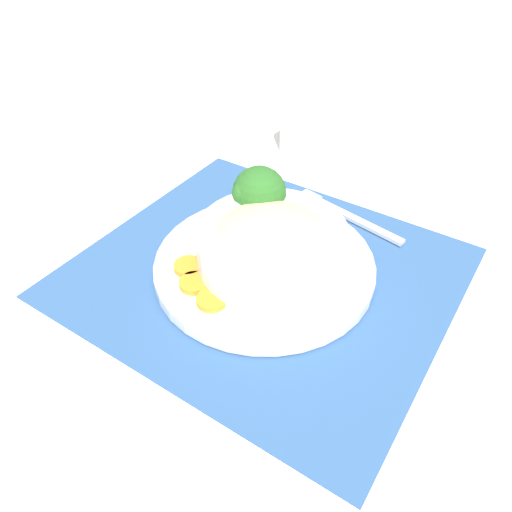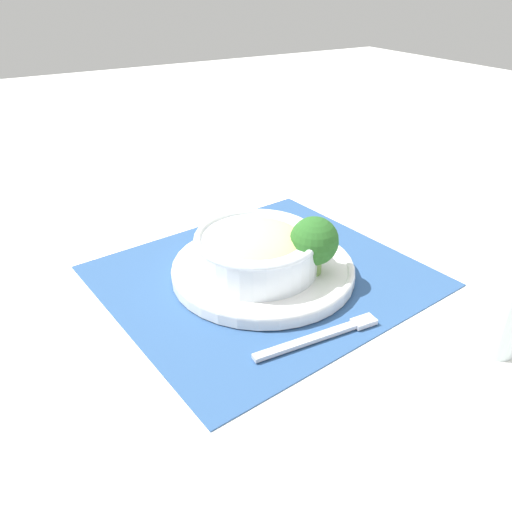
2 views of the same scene
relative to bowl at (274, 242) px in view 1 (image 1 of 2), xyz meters
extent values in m
plane|color=white|center=(0.00, 0.01, -0.05)|extent=(4.00, 4.00, 0.00)
cube|color=#2D5184|center=(0.00, 0.01, -0.05)|extent=(0.47, 0.51, 0.00)
cylinder|color=white|center=(0.00, 0.01, -0.04)|extent=(0.28, 0.28, 0.02)
torus|color=white|center=(0.00, 0.01, -0.03)|extent=(0.28, 0.28, 0.01)
cylinder|color=silver|center=(0.00, 0.00, -0.01)|extent=(0.19, 0.19, 0.05)
torus|color=silver|center=(0.00, 0.00, 0.02)|extent=(0.19, 0.19, 0.01)
ellipsoid|color=beige|center=(0.00, 0.00, 0.01)|extent=(0.15, 0.15, 0.06)
cylinder|color=#759E51|center=(0.05, 0.07, -0.02)|extent=(0.03, 0.03, 0.03)
sphere|color=#286023|center=(0.05, 0.07, 0.02)|extent=(0.07, 0.07, 0.07)
sphere|color=#286023|center=(0.03, 0.07, 0.03)|extent=(0.03, 0.03, 0.03)
sphere|color=#286023|center=(0.07, 0.06, 0.02)|extent=(0.03, 0.03, 0.03)
cylinder|color=orange|center=(-0.08, 0.08, -0.03)|extent=(0.04, 0.04, 0.01)
cylinder|color=orange|center=(-0.09, 0.05, -0.03)|extent=(0.04, 0.04, 0.01)
cylinder|color=orange|center=(-0.10, 0.02, -0.03)|extent=(0.04, 0.04, 0.01)
cylinder|color=silver|center=(0.29, 0.18, -0.01)|extent=(0.06, 0.06, 0.09)
cylinder|color=silver|center=(0.29, 0.18, -0.03)|extent=(0.05, 0.05, 0.05)
cube|color=silver|center=(0.17, -0.01, -0.05)|extent=(0.02, 0.18, 0.01)
cube|color=silver|center=(0.17, 0.06, -0.05)|extent=(0.02, 0.03, 0.01)
camera|label=1|loc=(-0.38, -0.29, 0.38)|focal=35.00mm
camera|label=2|loc=(0.56, -0.34, 0.37)|focal=35.00mm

